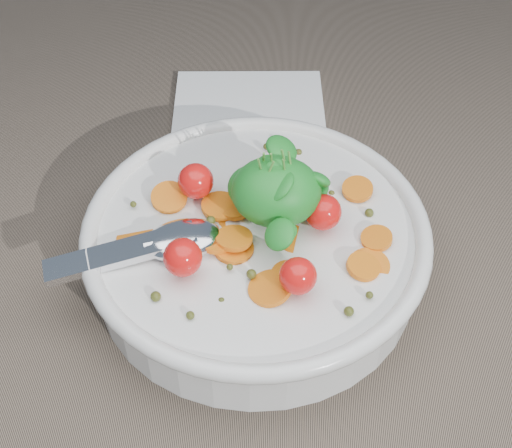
{
  "coord_description": "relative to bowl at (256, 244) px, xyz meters",
  "views": [
    {
      "loc": [
        0.03,
        -0.37,
        0.42
      ],
      "look_at": [
        0.02,
        -0.03,
        0.05
      ],
      "focal_mm": 50.0,
      "sensor_mm": 36.0,
      "label": 1
    }
  ],
  "objects": [
    {
      "name": "bowl",
      "position": [
        0.0,
        0.0,
        0.0
      ],
      "size": [
        0.27,
        0.25,
        0.11
      ],
      "color": "white",
      "rests_on": "ground"
    },
    {
      "name": "ground",
      "position": [
        -0.02,
        0.03,
        -0.03
      ],
      "size": [
        6.0,
        6.0,
        0.0
      ],
      "primitive_type": "plane",
      "color": "#776655",
      "rests_on": "ground"
    },
    {
      "name": "napkin",
      "position": [
        -0.01,
        0.19,
        -0.03
      ],
      "size": [
        0.15,
        0.13,
        0.01
      ],
      "primitive_type": "cube",
      "rotation": [
        0.0,
        0.0,
        0.04
      ],
      "color": "white",
      "rests_on": "ground"
    }
  ]
}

